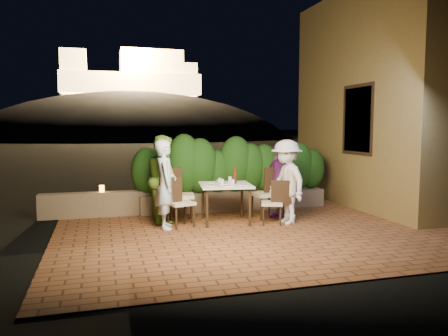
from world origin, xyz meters
name	(u,v)px	position (x,y,z in m)	size (l,w,h in m)	color
ground	(262,235)	(0.00, 0.00, -0.02)	(400.00, 400.00, 0.00)	black
terrace_floor	(252,231)	(0.00, 0.50, -0.07)	(7.00, 6.00, 0.15)	brown
building_wall	(376,99)	(3.60, 2.00, 2.50)	(1.60, 5.00, 5.00)	olive
window_pane	(359,120)	(2.82, 1.50, 2.00)	(0.08, 1.00, 1.40)	black
window_frame	(358,120)	(2.81, 1.50, 2.00)	(0.06, 1.15, 1.55)	black
planter	(234,200)	(0.20, 2.30, 0.20)	(4.20, 0.55, 0.40)	#7A694D
hedge	(234,167)	(0.20, 2.30, 0.95)	(4.00, 0.70, 1.10)	#1A4412
parapet	(95,204)	(-2.80, 2.30, 0.25)	(2.20, 0.30, 0.50)	#7A694D
hill	(133,165)	(2.00, 60.00, -4.00)	(52.00, 40.00, 22.00)	black
fortress	(131,68)	(2.00, 60.00, 10.50)	(26.00, 8.00, 8.00)	#FFCC7A
dining_table	(225,203)	(-0.37, 1.02, 0.38)	(0.97, 0.97, 0.75)	white
plate_nw	(211,186)	(-0.71, 0.84, 0.76)	(0.21, 0.21, 0.01)	white
plate_sw	(210,182)	(-0.60, 1.31, 0.76)	(0.21, 0.21, 0.01)	white
plate_ne	(242,185)	(-0.10, 0.79, 0.76)	(0.24, 0.24, 0.01)	white
plate_se	(236,182)	(-0.09, 1.23, 0.76)	(0.19, 0.19, 0.01)	white
plate_centre	(225,184)	(-0.37, 1.04, 0.76)	(0.22, 0.22, 0.01)	white
plate_front	(231,186)	(-0.36, 0.71, 0.76)	(0.23, 0.23, 0.01)	white
glass_nw	(222,182)	(-0.47, 0.90, 0.81)	(0.07, 0.07, 0.11)	silver
glass_sw	(220,181)	(-0.43, 1.19, 0.80)	(0.06, 0.06, 0.10)	silver
glass_ne	(233,182)	(-0.25, 0.90, 0.80)	(0.06, 0.06, 0.10)	silver
glass_se	(230,180)	(-0.23, 1.18, 0.81)	(0.07, 0.07, 0.12)	silver
beer_bottle	(235,175)	(-0.17, 1.03, 0.92)	(0.06, 0.06, 0.33)	#521F0D
bowl	(220,181)	(-0.37, 1.36, 0.77)	(0.15, 0.15, 0.04)	white
chair_left_front	(181,202)	(-1.26, 0.91, 0.47)	(0.43, 0.43, 0.93)	black
chair_left_back	(181,194)	(-1.17, 1.36, 0.53)	(0.49, 0.49, 1.06)	black
chair_right_front	(272,202)	(0.44, 0.64, 0.42)	(0.39, 0.39, 0.84)	black
chair_right_back	(265,193)	(0.52, 1.18, 0.51)	(0.48, 0.48, 1.03)	black
diner_blue	(166,184)	(-1.54, 0.86, 0.81)	(0.59, 0.39, 1.62)	#C6EAFF
diner_green	(164,179)	(-1.49, 1.43, 0.85)	(0.82, 0.64, 1.69)	#81BF3B
diner_white	(286,182)	(0.73, 0.63, 0.80)	(1.04, 0.60, 1.60)	silver
diner_purple	(280,180)	(0.81, 1.15, 0.77)	(0.90, 0.38, 1.54)	#682673
parapet_lamp	(102,189)	(-2.66, 2.30, 0.57)	(0.10, 0.10, 0.14)	orange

